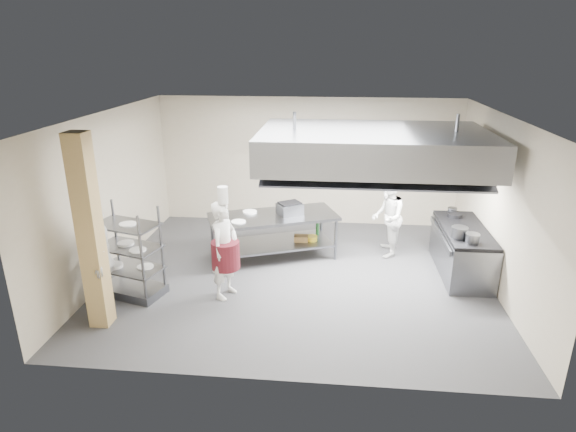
# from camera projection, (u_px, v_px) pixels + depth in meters

# --- Properties ---
(floor) EXTENTS (7.00, 7.00, 0.00)m
(floor) POSITION_uv_depth(u_px,v_px,m) (297.00, 276.00, 9.05)
(floor) COLOR #2D2D30
(floor) RESTS_ON ground
(ceiling) EXTENTS (7.00, 7.00, 0.00)m
(ceiling) POSITION_uv_depth(u_px,v_px,m) (298.00, 115.00, 8.04)
(ceiling) COLOR silver
(ceiling) RESTS_ON wall_back
(wall_back) EXTENTS (7.00, 0.00, 7.00)m
(wall_back) POSITION_uv_depth(u_px,v_px,m) (308.00, 162.00, 11.36)
(wall_back) COLOR #B4A68F
(wall_back) RESTS_ON ground
(wall_left) EXTENTS (0.00, 6.00, 6.00)m
(wall_left) POSITION_uv_depth(u_px,v_px,m) (109.00, 195.00, 8.87)
(wall_left) COLOR #B4A68F
(wall_left) RESTS_ON ground
(wall_right) EXTENTS (0.00, 6.00, 6.00)m
(wall_right) POSITION_uv_depth(u_px,v_px,m) (502.00, 207.00, 8.22)
(wall_right) COLOR #B4A68F
(wall_right) RESTS_ON ground
(column) EXTENTS (0.30, 0.30, 3.00)m
(column) POSITION_uv_depth(u_px,v_px,m) (90.00, 234.00, 7.04)
(column) COLOR tan
(column) RESTS_ON floor
(exhaust_hood) EXTENTS (4.00, 2.50, 0.60)m
(exhaust_hood) POSITION_uv_depth(u_px,v_px,m) (373.00, 147.00, 8.50)
(exhaust_hood) COLOR slate
(exhaust_hood) RESTS_ON ceiling
(hood_strip_a) EXTENTS (1.60, 0.12, 0.04)m
(hood_strip_a) POSITION_uv_depth(u_px,v_px,m) (322.00, 164.00, 8.69)
(hood_strip_a) COLOR white
(hood_strip_a) RESTS_ON exhaust_hood
(hood_strip_b) EXTENTS (1.60, 0.12, 0.04)m
(hood_strip_b) POSITION_uv_depth(u_px,v_px,m) (423.00, 166.00, 8.52)
(hood_strip_b) COLOR white
(hood_strip_b) RESTS_ON exhaust_hood
(wall_shelf) EXTENTS (1.50, 0.28, 0.04)m
(wall_shelf) POSITION_uv_depth(u_px,v_px,m) (386.00, 165.00, 11.04)
(wall_shelf) COLOR slate
(wall_shelf) RESTS_ON wall_back
(island) EXTENTS (2.73, 1.89, 0.91)m
(island) POSITION_uv_depth(u_px,v_px,m) (273.00, 236.00, 9.72)
(island) COLOR gray
(island) RESTS_ON floor
(island_worktop) EXTENTS (2.73, 1.89, 0.06)m
(island_worktop) POSITION_uv_depth(u_px,v_px,m) (273.00, 217.00, 9.58)
(island_worktop) COLOR slate
(island_worktop) RESTS_ON island
(island_undershelf) EXTENTS (2.50, 1.72, 0.04)m
(island_undershelf) POSITION_uv_depth(u_px,v_px,m) (273.00, 243.00, 9.78)
(island_undershelf) COLOR slate
(island_undershelf) RESTS_ON island
(pass_rack) EXTENTS (1.19, 0.90, 1.59)m
(pass_rack) POSITION_uv_depth(u_px,v_px,m) (129.00, 252.00, 8.16)
(pass_rack) COLOR slate
(pass_rack) RESTS_ON floor
(cooking_range) EXTENTS (0.80, 2.00, 0.84)m
(cooking_range) POSITION_uv_depth(u_px,v_px,m) (462.00, 252.00, 9.09)
(cooking_range) COLOR slate
(cooking_range) RESTS_ON floor
(range_top) EXTENTS (0.78, 1.96, 0.06)m
(range_top) POSITION_uv_depth(u_px,v_px,m) (465.00, 229.00, 8.94)
(range_top) COLOR black
(range_top) RESTS_ON cooking_range
(chef_head) EXTENTS (0.59, 0.72, 1.70)m
(chef_head) POSITION_uv_depth(u_px,v_px,m) (225.00, 250.00, 8.09)
(chef_head) COLOR silver
(chef_head) RESTS_ON floor
(chef_line) EXTENTS (0.67, 0.84, 1.64)m
(chef_line) POSITION_uv_depth(u_px,v_px,m) (388.00, 217.00, 9.72)
(chef_line) COLOR silver
(chef_line) RESTS_ON floor
(chef_plating) EXTENTS (0.88, 1.19, 1.87)m
(chef_plating) POSITION_uv_depth(u_px,v_px,m) (99.00, 259.00, 7.55)
(chef_plating) COLOR white
(chef_plating) RESTS_ON floor
(griddle) EXTENTS (0.58, 0.55, 0.22)m
(griddle) POSITION_uv_depth(u_px,v_px,m) (290.00, 209.00, 9.59)
(griddle) COLOR slate
(griddle) RESTS_ON island_worktop
(wicker_basket) EXTENTS (0.29, 0.21, 0.12)m
(wicker_basket) POSITION_uv_depth(u_px,v_px,m) (301.00, 238.00, 9.82)
(wicker_basket) COLOR olive
(wicker_basket) RESTS_ON island_undershelf
(stockpot) EXTENTS (0.29, 0.29, 0.20)m
(stockpot) POSITION_uv_depth(u_px,v_px,m) (459.00, 232.00, 8.45)
(stockpot) COLOR gray
(stockpot) RESTS_ON range_top
(plate_stack) EXTENTS (0.28, 0.28, 0.05)m
(plate_stack) POSITION_uv_depth(u_px,v_px,m) (131.00, 267.00, 8.26)
(plate_stack) COLOR white
(plate_stack) RESTS_ON pass_rack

